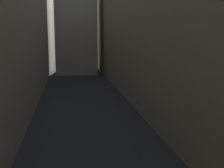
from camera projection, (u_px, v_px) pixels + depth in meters
The scene contains 2 objects.
ground_plane at pixel (83, 99), 37.51m from camera, with size 264.00×264.00×0.00m, color #232326.
building_block_right at pixel (170, 26), 39.69m from camera, with size 13.15×108.00×18.62m, color gray.
Camera 1 is at (-1.83, 11.21, 8.25)m, focal length 46.81 mm.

